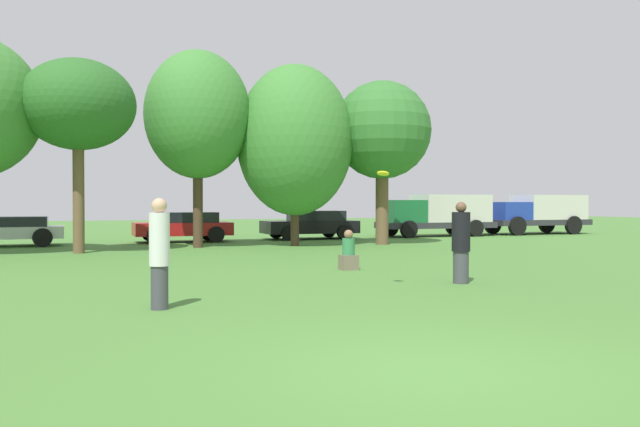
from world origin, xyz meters
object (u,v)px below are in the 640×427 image
Objects in this scene: tree_3 at (198,115)px; tree_5 at (382,131)px; frisbee at (383,173)px; bystander_sitting at (349,253)px; person_thrower at (159,252)px; parked_car_black at (311,224)px; tree_2 at (78,106)px; tree_4 at (295,140)px; delivery_truck_blue at (537,212)px; delivery_truck_green at (437,213)px; parked_car_red at (184,226)px; person_catcher at (461,243)px; parked_car_white at (11,230)px.

tree_5 is (7.24, -0.98, -0.39)m from tree_3.
frisbee is 0.24× the size of bystander_sitting.
person_thrower is 0.40× the size of parked_car_black.
tree_3 reaches higher than tree_2.
frisbee is 14.04m from tree_5.
frisbee is 0.03× the size of tree_3.
tree_2 is 1.47× the size of parked_car_black.
bystander_sitting is at bearing -102.18° from tree_4.
parked_car_black is 13.10m from delivery_truck_blue.
tree_3 is (-1.74, 9.55, 4.54)m from bystander_sitting.
tree_5 reaches higher than bystander_sitting.
frisbee is 0.04× the size of delivery_truck_green.
parked_car_red is at bearing 1.53° from delivery_truck_blue.
frisbee is 0.05× the size of parked_car_black.
person_catcher is 0.26× the size of tree_2.
tree_5 is at bearing 41.50° from delivery_truck_green.
tree_4 is at bearing 131.80° from parked_car_red.
tree_5 is at bearing 22.93° from delivery_truck_blue.
parked_car_black is (5.91, 0.16, 0.01)m from parked_car_red.
tree_2 is at bearing 17.77° from delivery_truck_green.
tree_3 is at bearing 100.31° from bystander_sitting.
person_thrower is 0.30× the size of delivery_truck_blue.
parked_car_white is at bearing 3.04° from parked_car_black.
delivery_truck_green is at bearing 24.49° from tree_4.
bystander_sitting is at bearing -82.61° from person_catcher.
parked_car_white is (-2.26, 4.76, -4.26)m from tree_2.
delivery_truck_blue is at bearing -178.47° from parked_car_red.
delivery_truck_blue is (25.70, 0.19, 0.56)m from parked_car_white.
delivery_truck_green is (12.15, 16.97, -1.06)m from frisbee.
parked_car_black reaches higher than parked_car_white.
tree_4 reaches higher than delivery_truck_blue.
parked_car_red is at bearing 69.14° from person_thrower.
bystander_sitting is 0.24× the size of parked_car_red.
delivery_truck_green is at bearing 16.26° from tree_2.
tree_5 is 1.09× the size of delivery_truck_green.
bystander_sitting is 0.15× the size of tree_5.
delivery_truck_blue is at bearing 21.42° from tree_5.
person_thrower is 28.79m from delivery_truck_blue.
parked_car_red is 19.01m from delivery_truck_blue.
person_thrower is 1.74× the size of bystander_sitting.
tree_2 reaches higher than delivery_truck_blue.
bystander_sitting is (0.99, 3.67, -1.82)m from frisbee.
person_thrower is 18.01m from parked_car_red.
parked_car_black is at bearing 0.85° from delivery_truck_blue.
parked_car_red is (4.44, 4.94, -4.21)m from tree_2.
parked_car_white is 12.62m from parked_car_black.
tree_2 is 1.57× the size of parked_car_red.
tree_2 is 0.98× the size of tree_5.
frisbee reaches higher than person_thrower.
person_thrower is 0.24× the size of tree_3.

